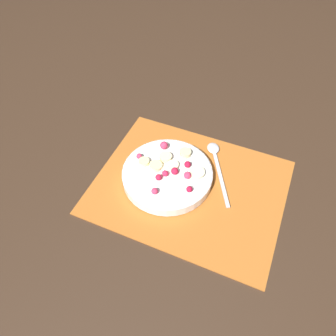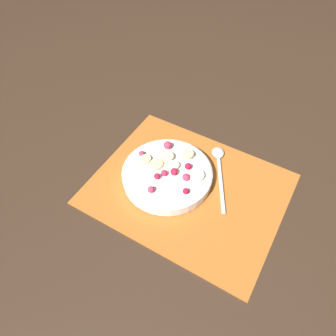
{
  "view_description": "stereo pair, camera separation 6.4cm",
  "coord_description": "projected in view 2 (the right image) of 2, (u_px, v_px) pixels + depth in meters",
  "views": [
    {
      "loc": [
        -0.14,
        0.46,
        0.65
      ],
      "look_at": [
        0.06,
        -0.0,
        0.04
      ],
      "focal_mm": 35.0,
      "sensor_mm": 36.0,
      "label": 1
    },
    {
      "loc": [
        -0.2,
        0.43,
        0.65
      ],
      "look_at": [
        0.06,
        -0.0,
        0.04
      ],
      "focal_mm": 35.0,
      "sensor_mm": 36.0,
      "label": 2
    }
  ],
  "objects": [
    {
      "name": "ground_plane",
      "position": [
        188.0,
        189.0,
        0.8
      ],
      "size": [
        3.0,
        3.0,
        0.0
      ],
      "primitive_type": "plane",
      "color": "#382619"
    },
    {
      "name": "placemat",
      "position": [
        188.0,
        188.0,
        0.8
      ],
      "size": [
        0.45,
        0.36,
        0.01
      ],
      "color": "#B26023",
      "rests_on": "ground_plane"
    },
    {
      "name": "fruit_bowl",
      "position": [
        168.0,
        172.0,
        0.81
      ],
      "size": [
        0.22,
        0.22,
        0.05
      ],
      "color": "white",
      "rests_on": "placemat"
    },
    {
      "name": "spoon",
      "position": [
        219.0,
        164.0,
        0.84
      ],
      "size": [
        0.12,
        0.19,
        0.01
      ],
      "rotation": [
        0.0,
        0.0,
        5.21
      ],
      "color": "silver",
      "rests_on": "placemat"
    }
  ]
}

